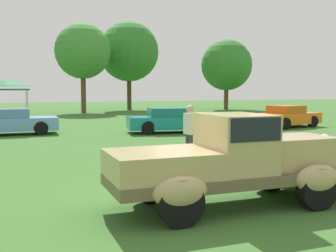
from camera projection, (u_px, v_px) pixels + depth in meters
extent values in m
plane|color=#386628|center=(195.00, 206.00, 7.60)|extent=(120.00, 120.00, 0.00)
cube|color=brown|center=(229.00, 177.00, 7.48)|extent=(4.42, 1.46, 0.20)
cube|color=tan|center=(289.00, 152.00, 7.91)|extent=(1.64, 1.10, 0.60)
ellipsoid|color=silver|center=(324.00, 151.00, 8.20)|extent=(0.16, 0.52, 0.68)
cube|color=tan|center=(235.00, 143.00, 7.47)|extent=(1.06, 1.38, 1.04)
cube|color=black|center=(235.00, 126.00, 7.44)|extent=(0.97, 1.41, 0.40)
cube|color=tan|center=(164.00, 165.00, 7.02)|extent=(1.93, 1.42, 0.48)
ellipsoid|color=tan|center=(270.00, 165.00, 8.64)|extent=(0.92, 0.36, 0.52)
ellipsoid|color=tan|center=(318.00, 179.00, 7.29)|extent=(0.92, 0.36, 0.52)
ellipsoid|color=tan|center=(151.00, 174.00, 7.72)|extent=(0.92, 0.36, 0.52)
ellipsoid|color=tan|center=(180.00, 192.00, 6.37)|extent=(0.92, 0.36, 0.52)
sphere|color=silver|center=(311.00, 144.00, 8.62)|extent=(0.18, 0.18, 0.18)
cylinder|color=black|center=(270.00, 173.00, 8.66)|extent=(0.76, 0.24, 0.76)
cylinder|color=black|center=(317.00, 189.00, 7.31)|extent=(0.76, 0.24, 0.76)
cylinder|color=black|center=(151.00, 183.00, 7.74)|extent=(0.76, 0.24, 0.76)
cylinder|color=black|center=(180.00, 203.00, 6.39)|extent=(0.76, 0.24, 0.76)
cylinder|color=black|center=(305.00, 167.00, 9.57)|extent=(0.66, 0.20, 0.66)
cube|color=#669EDB|center=(13.00, 124.00, 19.29)|extent=(4.03, 1.71, 0.60)
cube|color=#517EAF|center=(9.00, 113.00, 19.19)|extent=(1.78, 1.46, 0.44)
cylinder|color=black|center=(41.00, 128.00, 19.00)|extent=(0.64, 0.22, 0.64)
cube|color=teal|center=(171.00, 122.00, 20.16)|extent=(4.49, 2.34, 0.60)
cube|color=#146A6E|center=(168.00, 112.00, 20.08)|extent=(2.09, 1.73, 0.44)
cylinder|color=black|center=(201.00, 127.00, 19.68)|extent=(0.64, 0.22, 0.64)
cylinder|color=black|center=(148.00, 128.00, 19.17)|extent=(0.64, 0.22, 0.64)
cube|color=orange|center=(288.00, 118.00, 22.93)|extent=(4.16, 2.53, 0.60)
cube|color=#BB5914|center=(286.00, 109.00, 22.80)|extent=(1.99, 1.80, 0.44)
cylinder|color=black|center=(313.00, 122.00, 22.96)|extent=(0.64, 0.22, 0.64)
cylinder|color=black|center=(285.00, 123.00, 21.66)|extent=(0.64, 0.22, 0.64)
cylinder|color=#383838|center=(191.00, 150.00, 11.66)|extent=(0.16, 0.16, 0.86)
cylinder|color=#383838|center=(188.00, 149.00, 11.85)|extent=(0.16, 0.16, 0.86)
cube|color=silver|center=(190.00, 124.00, 11.69)|extent=(0.25, 0.40, 0.60)
sphere|color=tan|center=(190.00, 109.00, 11.65)|extent=(0.22, 0.22, 0.22)
cylinder|color=#B7B7BC|center=(27.00, 106.00, 27.27)|extent=(0.05, 0.05, 2.05)
cylinder|color=#B7B7BC|center=(28.00, 107.00, 24.99)|extent=(0.05, 0.05, 2.05)
cube|color=#1E703D|center=(6.00, 90.00, 25.60)|extent=(2.73, 2.73, 0.10)
pyramid|color=#1E703D|center=(6.00, 83.00, 25.56)|extent=(2.67, 2.67, 0.38)
cylinder|color=brown|center=(83.00, 90.00, 36.92)|extent=(0.44, 0.44, 4.14)
sphere|color=#428938|center=(83.00, 51.00, 36.60)|extent=(4.95, 4.95, 4.95)
cylinder|color=#47331E|center=(129.00, 89.00, 41.43)|extent=(0.44, 0.44, 4.21)
sphere|color=#337A2D|center=(129.00, 52.00, 41.09)|extent=(5.97, 5.97, 5.97)
cylinder|color=brown|center=(226.00, 94.00, 42.44)|extent=(0.44, 0.44, 3.14)
sphere|color=#337A2D|center=(227.00, 65.00, 42.17)|extent=(5.21, 5.21, 5.21)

